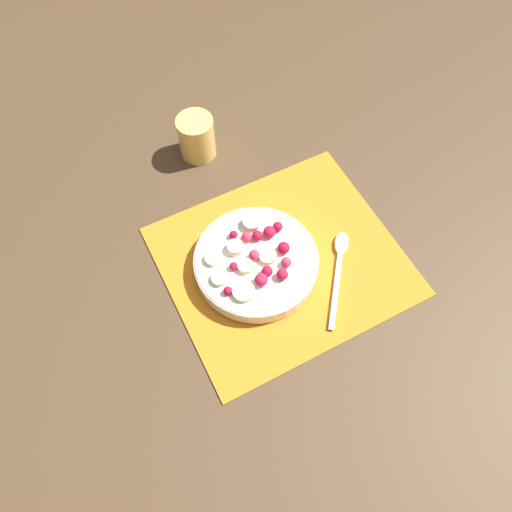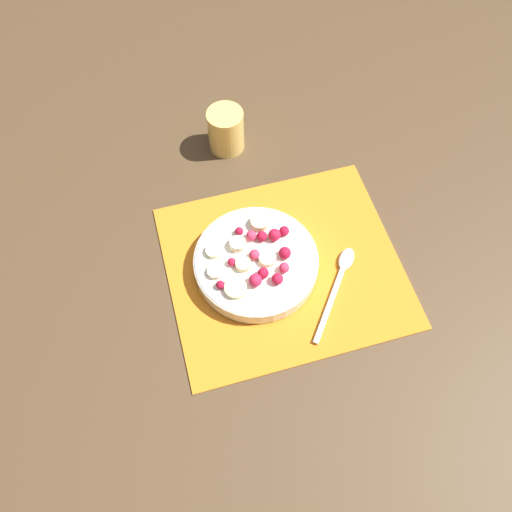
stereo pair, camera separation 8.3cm
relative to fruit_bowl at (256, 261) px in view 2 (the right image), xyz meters
The scene contains 5 objects.
ground_plane 0.05m from the fruit_bowl, 10.78° to the right, with size 3.00×3.00×0.00m, color #4C3823.
placemat 0.05m from the fruit_bowl, 10.78° to the right, with size 0.40×0.35×0.01m.
fruit_bowl is the anchor object (origin of this frame).
spoon 0.15m from the fruit_bowl, 22.65° to the right, with size 0.13×0.16×0.01m.
drinking_glass 0.29m from the fruit_bowl, 86.22° to the left, with size 0.07×0.07×0.09m.
Camera 2 is at (-0.15, -0.38, 0.77)m, focal length 35.00 mm.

